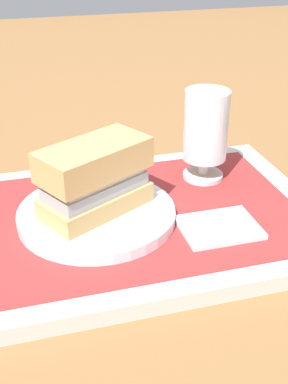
# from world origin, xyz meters

# --- Properties ---
(ground_plane) EXTENTS (3.00, 3.00, 0.00)m
(ground_plane) POSITION_xyz_m (0.00, 0.00, 0.00)
(ground_plane) COLOR olive
(tray) EXTENTS (0.44, 0.32, 0.02)m
(tray) POSITION_xyz_m (0.00, 0.00, 0.01)
(tray) COLOR silver
(tray) RESTS_ON ground_plane
(placemat) EXTENTS (0.38, 0.27, 0.00)m
(placemat) POSITION_xyz_m (0.00, 0.00, 0.02)
(placemat) COLOR #9E2D2D
(placemat) RESTS_ON tray
(plate) EXTENTS (0.19, 0.19, 0.01)m
(plate) POSITION_xyz_m (-0.06, -0.00, 0.03)
(plate) COLOR white
(plate) RESTS_ON placemat
(sandwich) EXTENTS (0.14, 0.12, 0.08)m
(sandwich) POSITION_xyz_m (-0.06, 0.00, 0.08)
(sandwich) COLOR tan
(sandwich) RESTS_ON plate
(beer_glass) EXTENTS (0.06, 0.06, 0.12)m
(beer_glass) POSITION_xyz_m (0.11, 0.07, 0.09)
(beer_glass) COLOR silver
(beer_glass) RESTS_ON placemat
(napkin_folded) EXTENTS (0.09, 0.07, 0.01)m
(napkin_folded) POSITION_xyz_m (0.07, -0.06, 0.02)
(napkin_folded) COLOR white
(napkin_folded) RESTS_ON placemat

